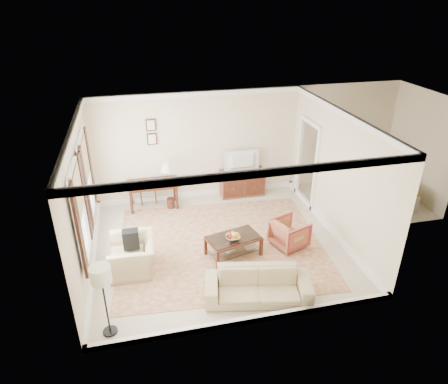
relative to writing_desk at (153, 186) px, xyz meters
name	(u,v)px	position (x,y,z in m)	size (l,w,h in m)	color
room_shell	(218,140)	(1.28, -2.07, 1.86)	(5.51, 5.01, 2.91)	beige
annex_bedroom	(371,188)	(5.77, -0.92, -0.27)	(3.00, 2.70, 2.90)	beige
window_front	(80,213)	(-1.42, -2.77, 0.94)	(0.12, 1.56, 1.80)	#CCB284
window_rear	(86,177)	(-1.42, -1.17, 0.94)	(0.12, 1.56, 1.80)	#CCB284
doorway	(307,164)	(3.99, -0.57, 0.47)	(0.10, 1.12, 2.25)	white
rug	(220,245)	(1.31, -2.13, -0.60)	(4.50, 3.85, 0.01)	maroon
writing_desk	(153,186)	(0.00, 0.00, 0.00)	(1.31, 0.66, 0.72)	#532617
desk_chair	(147,184)	(-0.13, 0.35, -0.08)	(0.45, 0.45, 1.05)	brown
desk_lamp	(167,172)	(0.39, 0.00, 0.36)	(0.32, 0.32, 0.50)	silver
framed_prints	(151,132)	(0.10, 0.40, 1.33)	(0.25, 0.04, 0.68)	#532617
sideboard	(242,183)	(2.45, 0.17, -0.24)	(1.20, 0.46, 0.74)	brown
tv	(243,155)	(2.45, 0.15, 0.59)	(0.91, 0.52, 0.12)	black
coffee_table	(233,241)	(1.50, -2.55, -0.25)	(1.23, 0.90, 0.47)	#532617
fruit_bowl	(233,237)	(1.47, -2.63, -0.09)	(0.42, 0.42, 0.10)	silver
book_a	(223,250)	(1.26, -2.59, -0.42)	(0.28, 0.04, 0.38)	brown
book_b	(244,246)	(1.75, -2.53, -0.43)	(0.28, 0.03, 0.38)	brown
striped_armchair	(290,232)	(2.80, -2.48, -0.25)	(0.69, 0.65, 0.71)	maroon
club_armchair	(132,250)	(-0.61, -2.55, -0.15)	(1.05, 0.68, 0.91)	tan
backpack	(131,237)	(-0.61, -2.45, 0.10)	(0.32, 0.22, 0.40)	black
sofa	(258,282)	(1.61, -3.96, -0.23)	(1.94, 0.57, 0.76)	tan
floor_lamp	(101,280)	(-1.06, -4.21, 0.51)	(0.33, 0.33, 1.36)	black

